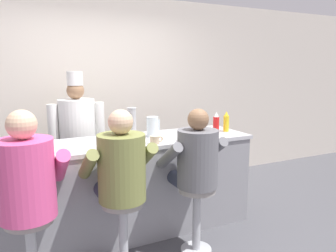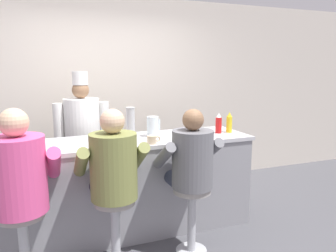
{
  "view_description": "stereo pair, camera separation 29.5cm",
  "coord_description": "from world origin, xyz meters",
  "px_view_note": "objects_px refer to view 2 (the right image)",
  "views": [
    {
      "loc": [
        -1.1,
        -2.78,
        1.74
      ],
      "look_at": [
        0.41,
        0.33,
        1.12
      ],
      "focal_mm": 35.0,
      "sensor_mm": 36.0,
      "label": 1
    },
    {
      "loc": [
        -0.83,
        -2.89,
        1.74
      ],
      "look_at": [
        0.41,
        0.33,
        1.12
      ],
      "focal_mm": 35.0,
      "sensor_mm": 36.0,
      "label": 2
    }
  ],
  "objects_px": {
    "cereal_bowl": "(35,151)",
    "diner_seated_olive": "(113,171)",
    "breakfast_plate": "(114,143)",
    "napkin_dispenser_chrome": "(184,135)",
    "cup_stack_steel": "(131,124)",
    "diner_seated_pink": "(19,179)",
    "hot_sauce_bottle_orange": "(193,134)",
    "cook_in_whites_near": "(83,134)",
    "diner_seated_grey": "(191,164)",
    "mustard_bottle_yellow": "(229,123)",
    "ketchup_bottle_red": "(219,124)",
    "water_pitcher_clear": "(153,126)",
    "coffee_mug_tan": "(152,140)"
  },
  "relations": [
    {
      "from": "diner_seated_pink",
      "to": "diner_seated_olive",
      "type": "height_order",
      "value": "diner_seated_pink"
    },
    {
      "from": "diner_seated_pink",
      "to": "cook_in_whites_near",
      "type": "relative_size",
      "value": 0.85
    },
    {
      "from": "ketchup_bottle_red",
      "to": "cook_in_whites_near",
      "type": "relative_size",
      "value": 0.14
    },
    {
      "from": "water_pitcher_clear",
      "to": "diner_seated_grey",
      "type": "height_order",
      "value": "diner_seated_grey"
    },
    {
      "from": "mustard_bottle_yellow",
      "to": "diner_seated_pink",
      "type": "xyz_separation_m",
      "value": [
        -2.2,
        -0.57,
        -0.22
      ]
    },
    {
      "from": "cereal_bowl",
      "to": "mustard_bottle_yellow",
      "type": "bearing_deg",
      "value": 5.87
    },
    {
      "from": "breakfast_plate",
      "to": "diner_seated_olive",
      "type": "relative_size",
      "value": 0.17
    },
    {
      "from": "ketchup_bottle_red",
      "to": "water_pitcher_clear",
      "type": "bearing_deg",
      "value": 173.23
    },
    {
      "from": "ketchup_bottle_red",
      "to": "napkin_dispenser_chrome",
      "type": "distance_m",
      "value": 0.6
    },
    {
      "from": "coffee_mug_tan",
      "to": "diner_seated_olive",
      "type": "bearing_deg",
      "value": -143.45
    },
    {
      "from": "cup_stack_steel",
      "to": "mustard_bottle_yellow",
      "type": "bearing_deg",
      "value": 1.08
    },
    {
      "from": "breakfast_plate",
      "to": "coffee_mug_tan",
      "type": "xyz_separation_m",
      "value": [
        0.36,
        -0.09,
        0.03
      ]
    },
    {
      "from": "ketchup_bottle_red",
      "to": "napkin_dispenser_chrome",
      "type": "xyz_separation_m",
      "value": [
        -0.54,
        -0.25,
        -0.05
      ]
    },
    {
      "from": "diner_seated_olive",
      "to": "mustard_bottle_yellow",
      "type": "bearing_deg",
      "value": 21.11
    },
    {
      "from": "ketchup_bottle_red",
      "to": "breakfast_plate",
      "type": "bearing_deg",
      "value": -173.02
    },
    {
      "from": "hot_sauce_bottle_orange",
      "to": "cook_in_whites_near",
      "type": "height_order",
      "value": "cook_in_whites_near"
    },
    {
      "from": "hot_sauce_bottle_orange",
      "to": "diner_seated_olive",
      "type": "height_order",
      "value": "diner_seated_olive"
    },
    {
      "from": "mustard_bottle_yellow",
      "to": "coffee_mug_tan",
      "type": "height_order",
      "value": "mustard_bottle_yellow"
    },
    {
      "from": "water_pitcher_clear",
      "to": "cook_in_whites_near",
      "type": "distance_m",
      "value": 1.0
    },
    {
      "from": "diner_seated_pink",
      "to": "cup_stack_steel",
      "type": "bearing_deg",
      "value": 27.94
    },
    {
      "from": "cup_stack_steel",
      "to": "diner_seated_pink",
      "type": "bearing_deg",
      "value": -152.06
    },
    {
      "from": "cereal_bowl",
      "to": "cup_stack_steel",
      "type": "relative_size",
      "value": 0.45
    },
    {
      "from": "diner_seated_grey",
      "to": "cook_in_whites_near",
      "type": "bearing_deg",
      "value": 119.98
    },
    {
      "from": "mustard_bottle_yellow",
      "to": "diner_seated_grey",
      "type": "height_order",
      "value": "diner_seated_grey"
    },
    {
      "from": "cereal_bowl",
      "to": "diner_seated_olive",
      "type": "relative_size",
      "value": 0.11
    },
    {
      "from": "mustard_bottle_yellow",
      "to": "ketchup_bottle_red",
      "type": "bearing_deg",
      "value": 174.66
    },
    {
      "from": "breakfast_plate",
      "to": "diner_seated_grey",
      "type": "height_order",
      "value": "diner_seated_grey"
    },
    {
      "from": "ketchup_bottle_red",
      "to": "cereal_bowl",
      "type": "relative_size",
      "value": 1.51
    },
    {
      "from": "ketchup_bottle_red",
      "to": "cereal_bowl",
      "type": "xyz_separation_m",
      "value": [
        -1.95,
        -0.23,
        -0.08
      ]
    },
    {
      "from": "diner_seated_pink",
      "to": "cereal_bowl",
      "type": "bearing_deg",
      "value": 71.6
    },
    {
      "from": "cup_stack_steel",
      "to": "cook_in_whites_near",
      "type": "xyz_separation_m",
      "value": [
        -0.39,
        0.85,
        -0.24
      ]
    },
    {
      "from": "cup_stack_steel",
      "to": "hot_sauce_bottle_orange",
      "type": "bearing_deg",
      "value": -13.79
    },
    {
      "from": "napkin_dispenser_chrome",
      "to": "cook_in_whites_near",
      "type": "bearing_deg",
      "value": 129.57
    },
    {
      "from": "breakfast_plate",
      "to": "napkin_dispenser_chrome",
      "type": "distance_m",
      "value": 0.71
    },
    {
      "from": "ketchup_bottle_red",
      "to": "diner_seated_pink",
      "type": "distance_m",
      "value": 2.16
    },
    {
      "from": "diner_seated_grey",
      "to": "cook_in_whites_near",
      "type": "distance_m",
      "value": 1.62
    },
    {
      "from": "water_pitcher_clear",
      "to": "hot_sauce_bottle_orange",
      "type": "bearing_deg",
      "value": -38.52
    },
    {
      "from": "diner_seated_olive",
      "to": "cook_in_whites_near",
      "type": "distance_m",
      "value": 1.4
    },
    {
      "from": "diner_seated_grey",
      "to": "coffee_mug_tan",
      "type": "bearing_deg",
      "value": 126.86
    },
    {
      "from": "breakfast_plate",
      "to": "cup_stack_steel",
      "type": "distance_m",
      "value": 0.28
    },
    {
      "from": "breakfast_plate",
      "to": "cook_in_whites_near",
      "type": "relative_size",
      "value": 0.14
    },
    {
      "from": "breakfast_plate",
      "to": "diner_seated_pink",
      "type": "relative_size",
      "value": 0.17
    },
    {
      "from": "diner_seated_pink",
      "to": "diner_seated_grey",
      "type": "relative_size",
      "value": 1.05
    },
    {
      "from": "hot_sauce_bottle_orange",
      "to": "diner_seated_grey",
      "type": "xyz_separation_m",
      "value": [
        -0.21,
        -0.39,
        -0.2
      ]
    },
    {
      "from": "diner_seated_grey",
      "to": "diner_seated_olive",
      "type": "bearing_deg",
      "value": 179.85
    },
    {
      "from": "mustard_bottle_yellow",
      "to": "water_pitcher_clear",
      "type": "bearing_deg",
      "value": 173.44
    },
    {
      "from": "coffee_mug_tan",
      "to": "diner_seated_grey",
      "type": "relative_size",
      "value": 0.1
    },
    {
      "from": "cook_in_whites_near",
      "to": "cereal_bowl",
      "type": "bearing_deg",
      "value": -116.61
    },
    {
      "from": "mustard_bottle_yellow",
      "to": "diner_seated_pink",
      "type": "distance_m",
      "value": 2.28
    },
    {
      "from": "cup_stack_steel",
      "to": "diner_seated_grey",
      "type": "distance_m",
      "value": 0.76
    }
  ]
}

